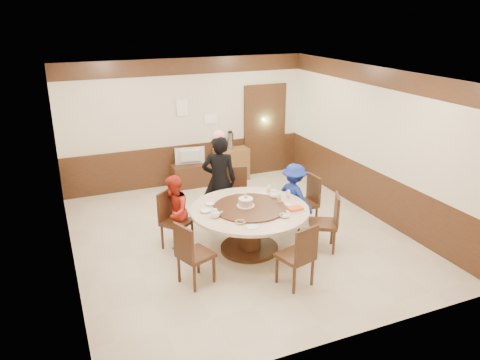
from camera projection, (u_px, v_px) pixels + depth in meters
name	position (u px, v px, depth m)	size (l,w,h in m)	color
room	(239.00, 178.00, 7.89)	(6.00, 6.04, 2.84)	beige
banquet_table	(250.00, 220.00, 7.61)	(1.92, 1.92, 0.78)	#3B2012
chair_0	(304.00, 211.00, 8.52)	(0.46, 0.45, 0.97)	#3B2012
chair_1	(238.00, 203.00, 8.86)	(0.53, 0.54, 0.97)	#3B2012
chair_2	(176.00, 230.00, 7.80)	(0.62, 0.62, 0.97)	#3B2012
chair_3	(195.00, 264.00, 6.75)	(0.57, 0.57, 0.97)	#3B2012
chair_4	(296.00, 266.00, 6.70)	(0.54, 0.55, 0.97)	#3B2012
chair_5	(324.00, 232.00, 7.72)	(0.60, 0.60, 0.97)	#3B2012
person_standing	(219.00, 181.00, 8.45)	(0.62, 0.41, 1.70)	black
person_red	(174.00, 212.00, 7.72)	(0.60, 0.47, 1.24)	#B32617
person_blue	(294.00, 197.00, 8.36)	(0.79, 0.45, 1.22)	navy
birthday_cake	(246.00, 202.00, 7.52)	(0.29, 0.29, 0.20)	white
teapot_left	(215.00, 214.00, 7.17)	(0.17, 0.15, 0.13)	white
teapot_right	(274.00, 195.00, 7.90)	(0.17, 0.15, 0.13)	white
bowl_0	(210.00, 204.00, 7.64)	(0.14, 0.14, 0.03)	white
bowl_1	(284.00, 216.00, 7.20)	(0.15, 0.15, 0.05)	white
bowl_2	(240.00, 222.00, 6.99)	(0.14, 0.14, 0.03)	white
bowl_3	(289.00, 205.00, 7.59)	(0.15, 0.15, 0.05)	white
bowl_4	(206.00, 211.00, 7.38)	(0.16, 0.16, 0.04)	white
bowl_5	(243.00, 193.00, 8.08)	(0.14, 0.14, 0.04)	white
saucer_near	(252.00, 227.00, 6.88)	(0.18, 0.18, 0.01)	white
saucer_far	(262.00, 193.00, 8.13)	(0.18, 0.18, 0.01)	white
shrimp_platter	(295.00, 209.00, 7.42)	(0.30, 0.20, 0.06)	white
bottle_0	(279.00, 199.00, 7.69)	(0.06, 0.06, 0.16)	white
bottle_1	(288.00, 196.00, 7.83)	(0.06, 0.06, 0.16)	white
bottle_2	(269.00, 190.00, 8.08)	(0.06, 0.06, 0.16)	white
tv_stand	(191.00, 175.00, 10.53)	(0.85, 0.45, 0.50)	#3B2012
television	(190.00, 156.00, 10.38)	(0.66, 0.09, 0.38)	gray
side_cabinet	(231.00, 164.00, 10.87)	(0.80, 0.40, 0.75)	brown
thermos	(230.00, 141.00, 10.67)	(0.15, 0.15, 0.38)	silver
notice_left	(182.00, 108.00, 10.16)	(0.25, 0.00, 0.35)	white
notice_right	(211.00, 119.00, 10.50)	(0.30, 0.00, 0.22)	white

